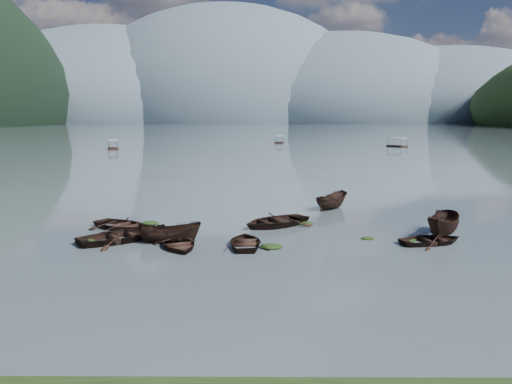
{
  "coord_description": "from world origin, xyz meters",
  "views": [
    {
      "loc": [
        0.26,
        -23.95,
        7.31
      ],
      "look_at": [
        0.0,
        12.0,
        2.0
      ],
      "focal_mm": 35.0,
      "sensor_mm": 36.0,
      "label": 1
    }
  ],
  "objects_px": {
    "rowboat_3": "(246,246)",
    "rowboat_0": "(178,248)",
    "pontoon_centre": "(279,143)",
    "pontoon_left": "(113,149)"
  },
  "relations": [
    {
      "from": "rowboat_3",
      "to": "rowboat_0",
      "type": "bearing_deg",
      "value": 4.64
    },
    {
      "from": "pontoon_left",
      "to": "pontoon_centre",
      "type": "height_order",
      "value": "pontoon_left"
    },
    {
      "from": "rowboat_0",
      "to": "pontoon_centre",
      "type": "bearing_deg",
      "value": 64.83
    },
    {
      "from": "rowboat_0",
      "to": "pontoon_left",
      "type": "relative_size",
      "value": 0.7
    },
    {
      "from": "pontoon_left",
      "to": "pontoon_centre",
      "type": "distance_m",
      "value": 50.89
    },
    {
      "from": "rowboat_0",
      "to": "pontoon_centre",
      "type": "distance_m",
      "value": 122.43
    },
    {
      "from": "rowboat_3",
      "to": "pontoon_left",
      "type": "xyz_separation_m",
      "value": [
        -34.42,
        91.44,
        0.0
      ]
    },
    {
      "from": "rowboat_3",
      "to": "pontoon_centre",
      "type": "xyz_separation_m",
      "value": [
        6.66,
        121.47,
        0.0
      ]
    },
    {
      "from": "pontoon_left",
      "to": "rowboat_0",
      "type": "bearing_deg",
      "value": -90.83
    },
    {
      "from": "pontoon_centre",
      "to": "rowboat_0",
      "type": "bearing_deg",
      "value": -85.82
    }
  ]
}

